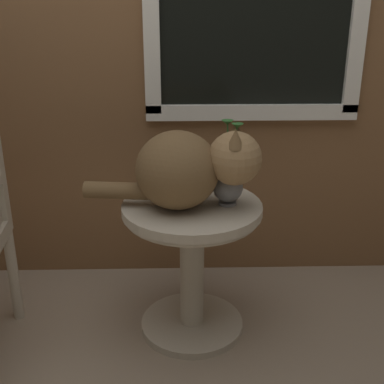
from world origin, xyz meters
name	(u,v)px	position (x,y,z in m)	size (l,w,h in m)	color
ground_plane	(146,361)	(0.00, 0.00, 0.00)	(6.00, 6.00, 0.00)	gray
back_wall	(150,1)	(0.02, 0.73, 1.30)	(4.00, 0.07, 2.60)	brown
wicker_side_table	(192,245)	(0.18, 0.22, 0.39)	(0.55, 0.55, 0.57)	#B2A893
cat	(188,168)	(0.17, 0.19, 0.73)	(0.67, 0.33, 0.32)	brown
pewter_vase_with_ivy	(228,181)	(0.32, 0.21, 0.66)	(0.11, 0.12, 0.33)	slate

